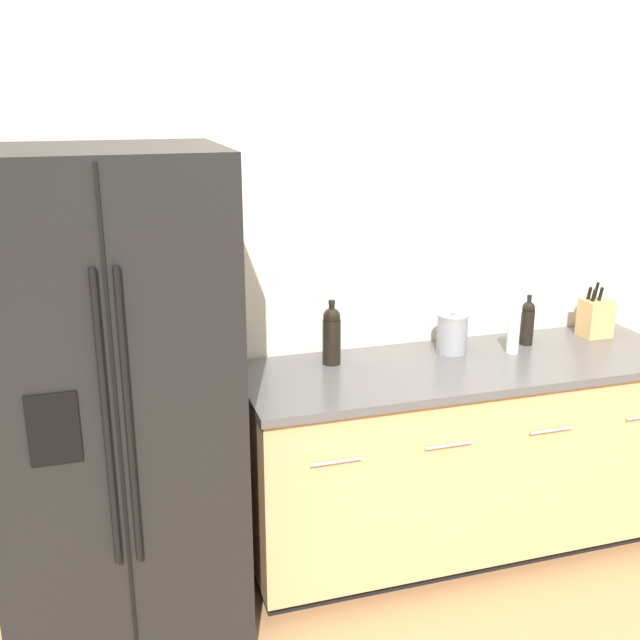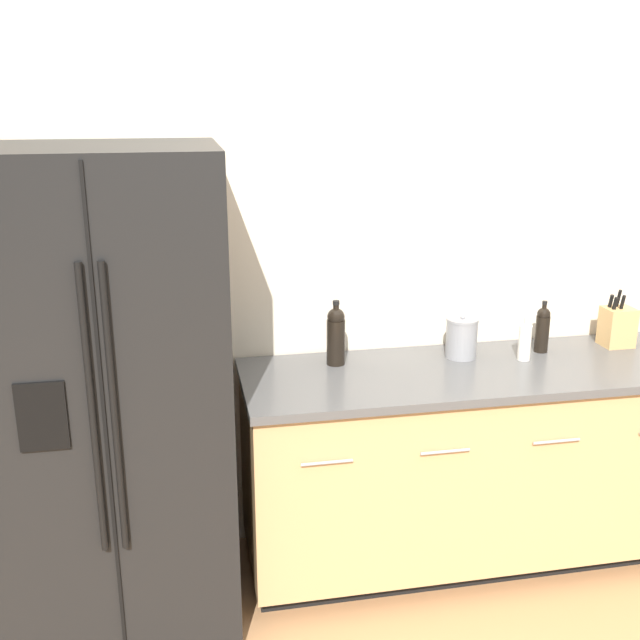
{
  "view_description": "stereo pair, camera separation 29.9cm",
  "coord_description": "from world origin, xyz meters",
  "px_view_note": "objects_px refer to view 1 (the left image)",
  "views": [
    {
      "loc": [
        -1.29,
        -1.76,
        2.05
      ],
      "look_at": [
        -0.45,
        0.98,
        1.17
      ],
      "focal_mm": 42.0,
      "sensor_mm": 36.0,
      "label": 1
    },
    {
      "loc": [
        -1.0,
        -1.83,
        2.05
      ],
      "look_at": [
        -0.45,
        0.98,
        1.17
      ],
      "focal_mm": 42.0,
      "sensor_mm": 36.0,
      "label": 2
    }
  ],
  "objects_px": {
    "knife_block": "(596,317)",
    "steel_canister": "(452,333)",
    "wine_bottle": "(332,334)",
    "soap_dispenser": "(513,335)",
    "refrigerator": "(115,404)",
    "oil_bottle": "(527,322)"
  },
  "relations": [
    {
      "from": "wine_bottle",
      "to": "steel_canister",
      "type": "distance_m",
      "value": 0.56
    },
    {
      "from": "wine_bottle",
      "to": "steel_canister",
      "type": "bearing_deg",
      "value": -1.69
    },
    {
      "from": "wine_bottle",
      "to": "refrigerator",
      "type": "bearing_deg",
      "value": -167.13
    },
    {
      "from": "oil_bottle",
      "to": "steel_canister",
      "type": "relative_size",
      "value": 1.22
    },
    {
      "from": "refrigerator",
      "to": "soap_dispenser",
      "type": "xyz_separation_m",
      "value": [
        1.74,
        0.11,
        0.07
      ]
    },
    {
      "from": "refrigerator",
      "to": "soap_dispenser",
      "type": "bearing_deg",
      "value": 3.48
    },
    {
      "from": "knife_block",
      "to": "soap_dispenser",
      "type": "distance_m",
      "value": 0.51
    },
    {
      "from": "refrigerator",
      "to": "knife_block",
      "type": "bearing_deg",
      "value": 5.13
    },
    {
      "from": "refrigerator",
      "to": "wine_bottle",
      "type": "distance_m",
      "value": 0.95
    },
    {
      "from": "soap_dispenser",
      "to": "oil_bottle",
      "type": "height_order",
      "value": "oil_bottle"
    },
    {
      "from": "knife_block",
      "to": "soap_dispenser",
      "type": "height_order",
      "value": "knife_block"
    },
    {
      "from": "wine_bottle",
      "to": "soap_dispenser",
      "type": "distance_m",
      "value": 0.83
    },
    {
      "from": "refrigerator",
      "to": "wine_bottle",
      "type": "relative_size",
      "value": 6.6
    },
    {
      "from": "refrigerator",
      "to": "oil_bottle",
      "type": "bearing_deg",
      "value": 5.84
    },
    {
      "from": "knife_block",
      "to": "refrigerator",
      "type": "bearing_deg",
      "value": -174.87
    },
    {
      "from": "refrigerator",
      "to": "oil_bottle",
      "type": "xyz_separation_m",
      "value": [
        1.86,
        0.19,
        0.1
      ]
    },
    {
      "from": "knife_block",
      "to": "steel_canister",
      "type": "distance_m",
      "value": 0.76
    },
    {
      "from": "refrigerator",
      "to": "oil_bottle",
      "type": "distance_m",
      "value": 1.87
    },
    {
      "from": "refrigerator",
      "to": "wine_bottle",
      "type": "height_order",
      "value": "refrigerator"
    },
    {
      "from": "steel_canister",
      "to": "knife_block",
      "type": "bearing_deg",
      "value": 0.64
    },
    {
      "from": "oil_bottle",
      "to": "refrigerator",
      "type": "bearing_deg",
      "value": -174.16
    },
    {
      "from": "soap_dispenser",
      "to": "oil_bottle",
      "type": "bearing_deg",
      "value": 34.49
    }
  ]
}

